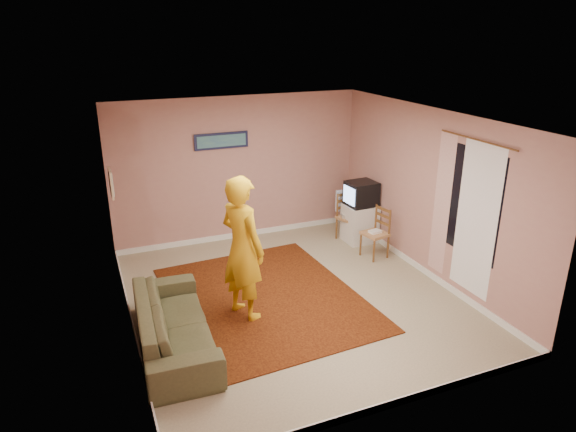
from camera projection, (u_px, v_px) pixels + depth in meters
name	position (u px, v px, depth m)	size (l,w,h in m)	color
ground	(293.00, 298.00, 7.44)	(5.00, 5.00, 0.00)	tan
wall_back	(239.00, 169.00, 9.15)	(4.50, 0.02, 2.60)	tan
wall_front	(397.00, 298.00, 4.82)	(4.50, 0.02, 2.60)	tan
wall_left	(122.00, 238.00, 6.18)	(0.02, 5.00, 2.60)	tan
wall_right	(429.00, 194.00, 7.79)	(0.02, 5.00, 2.60)	tan
ceiling	(294.00, 118.00, 6.53)	(4.50, 5.00, 0.02)	white
baseboard_back	(241.00, 234.00, 9.58)	(4.50, 0.02, 0.10)	white
baseboard_front	(387.00, 405.00, 5.26)	(4.50, 0.02, 0.10)	white
baseboard_left	(133.00, 327.00, 6.62)	(0.02, 5.00, 0.10)	white
baseboard_right	(421.00, 269.00, 8.22)	(0.02, 5.00, 0.10)	white
window	(471.00, 203.00, 6.96)	(0.01, 1.10, 1.50)	black
curtain_sheer	(476.00, 220.00, 6.89)	(0.01, 0.75, 2.10)	white
curtain_floral	(442.00, 205.00, 7.49)	(0.01, 0.35, 2.10)	beige
curtain_rod	(477.00, 140.00, 6.64)	(0.02, 0.02, 1.40)	brown
picture_back	(221.00, 141.00, 8.82)	(0.95, 0.04, 0.28)	#141737
picture_left	(111.00, 183.00, 7.49)	(0.04, 0.38, 0.42)	beige
area_rug	(265.00, 298.00, 7.42)	(2.55, 3.19, 0.02)	black
tv_cabinet	(360.00, 223.00, 9.31)	(0.54, 0.49, 0.69)	silver
crt_tv	(361.00, 194.00, 9.11)	(0.53, 0.48, 0.43)	black
chair_a	(350.00, 212.00, 9.32)	(0.49, 0.48, 0.47)	tan
dvd_player	(350.00, 215.00, 9.34)	(0.32, 0.23, 0.06)	#B0B0B5
blue_throw	(345.00, 200.00, 9.43)	(0.38, 0.05, 0.40)	#9BBEFD
chair_b	(375.00, 228.00, 8.60)	(0.44, 0.45, 0.47)	tan
game_console	(375.00, 231.00, 8.62)	(0.20, 0.14, 0.04)	white
sofa	(174.00, 324.00, 6.22)	(2.12, 0.83, 0.62)	brown
person	(243.00, 248.00, 6.68)	(0.72, 0.47, 1.97)	gold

